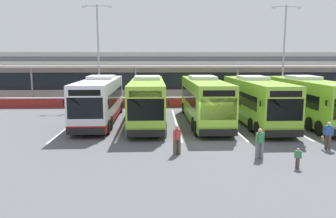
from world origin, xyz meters
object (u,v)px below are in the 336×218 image
(pedestrian_approaching_bus, at_px, (177,139))
(lamp_post_west, at_px, (98,48))
(coach_bus_leftmost, at_px, (100,100))
(pedestrian_in_dark_coat, at_px, (260,142))
(coach_bus_rightmost, at_px, (307,101))
(coach_bus_right_centre, at_px, (255,101))
(coach_bus_left_centre, at_px, (147,101))
(coach_bus_centre, at_px, (204,101))
(lamp_post_centre, at_px, (284,49))
(pedestrian_child, at_px, (298,157))
(pedestrian_with_handbag, at_px, (328,135))

(pedestrian_approaching_bus, xyz_separation_m, lamp_post_west, (-7.52, 19.63, 5.42))
(coach_bus_leftmost, relative_size, pedestrian_in_dark_coat, 7.52)
(coach_bus_rightmost, relative_size, pedestrian_approaching_bus, 7.52)
(coach_bus_right_centre, xyz_separation_m, lamp_post_west, (-14.37, 11.14, 4.50))
(coach_bus_left_centre, distance_m, coach_bus_right_centre, 8.70)
(coach_bus_centre, distance_m, pedestrian_approaching_bus, 9.39)
(coach_bus_rightmost, xyz_separation_m, lamp_post_west, (-18.71, 10.95, 4.50))
(coach_bus_left_centre, bearing_deg, coach_bus_leftmost, 169.44)
(coach_bus_rightmost, relative_size, lamp_post_centre, 1.11)
(coach_bus_left_centre, relative_size, pedestrian_approaching_bus, 7.52)
(coach_bus_rightmost, bearing_deg, lamp_post_west, 149.65)
(coach_bus_leftmost, xyz_separation_m, pedestrian_child, (11.42, -12.07, -1.24))
(coach_bus_rightmost, height_order, pedestrian_approaching_bus, coach_bus_rightmost)
(coach_bus_centre, bearing_deg, coach_bus_right_centre, -6.16)
(coach_bus_leftmost, xyz_separation_m, pedestrian_in_dark_coat, (10.06, -10.48, -0.91))
(coach_bus_right_centre, distance_m, coach_bus_rightmost, 4.34)
(coach_bus_leftmost, distance_m, lamp_post_west, 11.15)
(pedestrian_in_dark_coat, bearing_deg, pedestrian_child, -49.59)
(coach_bus_right_centre, distance_m, pedestrian_with_handbag, 8.06)
(coach_bus_rightmost, bearing_deg, coach_bus_centre, 178.29)
(coach_bus_leftmost, distance_m, coach_bus_right_centre, 12.66)
(coach_bus_left_centre, xyz_separation_m, lamp_post_west, (-5.68, 10.78, 4.50))
(coach_bus_right_centre, bearing_deg, pedestrian_in_dark_coat, -105.20)
(coach_bus_leftmost, height_order, pedestrian_with_handbag, coach_bus_leftmost)
(coach_bus_centre, xyz_separation_m, lamp_post_centre, (10.45, 10.41, 4.50))
(coach_bus_right_centre, height_order, pedestrian_child, coach_bus_right_centre)
(coach_bus_centre, xyz_separation_m, pedestrian_child, (2.89, -11.42, -1.24))
(lamp_post_west, bearing_deg, lamp_post_centre, -0.81)
(lamp_post_centre, bearing_deg, coach_bus_left_centre, -145.13)
(coach_bus_right_centre, distance_m, pedestrian_child, 11.11)
(coach_bus_leftmost, relative_size, coach_bus_centre, 1.00)
(pedestrian_in_dark_coat, relative_size, lamp_post_centre, 0.15)
(lamp_post_west, relative_size, lamp_post_centre, 1.00)
(coach_bus_left_centre, distance_m, pedestrian_in_dark_coat, 11.56)
(coach_bus_left_centre, xyz_separation_m, pedestrian_child, (7.50, -11.34, -1.24))
(coach_bus_leftmost, height_order, coach_bus_centre, same)
(pedestrian_child, bearing_deg, pedestrian_in_dark_coat, 130.41)
(coach_bus_centre, relative_size, pedestrian_with_handbag, 7.52)
(coach_bus_right_centre, height_order, lamp_post_centre, lamp_post_centre)
(coach_bus_rightmost, bearing_deg, coach_bus_right_centre, -177.49)
(coach_bus_left_centre, relative_size, coach_bus_centre, 1.00)
(coach_bus_left_centre, relative_size, pedestrian_with_handbag, 7.52)
(coach_bus_centre, distance_m, coach_bus_rightmost, 8.42)
(lamp_post_west, bearing_deg, coach_bus_centre, -46.14)
(coach_bus_left_centre, height_order, pedestrian_child, coach_bus_left_centre)
(coach_bus_centre, bearing_deg, lamp_post_centre, 44.89)
(coach_bus_rightmost, height_order, lamp_post_centre, lamp_post_centre)
(pedestrian_child, distance_m, lamp_post_west, 26.39)
(pedestrian_in_dark_coat, distance_m, lamp_post_west, 24.30)
(coach_bus_leftmost, height_order, lamp_post_west, lamp_post_west)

